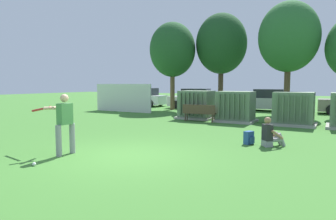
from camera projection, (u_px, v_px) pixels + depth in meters
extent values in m
plane|color=#3D752D|center=(127.00, 156.00, 8.40)|extent=(96.00, 96.00, 0.00)
cube|color=silver|center=(123.00, 98.00, 21.50)|extent=(4.80, 0.12, 2.00)
cube|color=#9E9B93|center=(196.00, 118.00, 17.31)|extent=(2.10, 1.70, 0.12)
cube|color=#607A5B|center=(196.00, 104.00, 17.24)|extent=(1.80, 1.40, 1.50)
cube|color=#52684E|center=(181.00, 104.00, 16.89)|extent=(0.06, 0.12, 1.27)
cube|color=#52684E|center=(185.00, 104.00, 16.76)|extent=(0.06, 0.12, 1.27)
cube|color=#52684E|center=(189.00, 104.00, 16.64)|extent=(0.06, 0.12, 1.27)
cube|color=#52684E|center=(193.00, 105.00, 16.51)|extent=(0.06, 0.12, 1.27)
cube|color=#52684E|center=(197.00, 105.00, 16.39)|extent=(0.06, 0.12, 1.27)
cube|color=#52684E|center=(201.00, 105.00, 16.27)|extent=(0.06, 0.12, 1.27)
cube|color=#9E9B93|center=(235.00, 121.00, 15.89)|extent=(2.10, 1.70, 0.12)
cube|color=#607A5B|center=(236.00, 105.00, 15.82)|extent=(1.80, 1.40, 1.50)
cube|color=#52684E|center=(219.00, 106.00, 15.47)|extent=(0.06, 0.12, 1.27)
cube|color=#52684E|center=(224.00, 106.00, 15.35)|extent=(0.06, 0.12, 1.27)
cube|color=#52684E|center=(229.00, 106.00, 15.22)|extent=(0.06, 0.12, 1.27)
cube|color=#52684E|center=(234.00, 107.00, 15.10)|extent=(0.06, 0.12, 1.27)
cube|color=#52684E|center=(239.00, 107.00, 14.97)|extent=(0.06, 0.12, 1.27)
cube|color=#52684E|center=(244.00, 107.00, 14.85)|extent=(0.06, 0.12, 1.27)
cube|color=#9E9B93|center=(293.00, 124.00, 14.56)|extent=(2.10, 1.70, 0.12)
cube|color=#607A5B|center=(294.00, 108.00, 14.49)|extent=(1.80, 1.40, 1.50)
cube|color=#52684E|center=(277.00, 108.00, 14.14)|extent=(0.06, 0.12, 1.27)
cube|color=#52684E|center=(283.00, 108.00, 14.02)|extent=(0.06, 0.12, 1.27)
cube|color=#52684E|center=(289.00, 109.00, 13.89)|extent=(0.06, 0.12, 1.27)
cube|color=#52684E|center=(295.00, 109.00, 13.77)|extent=(0.06, 0.12, 1.27)
cube|color=#52684E|center=(301.00, 109.00, 13.65)|extent=(0.06, 0.12, 1.27)
cube|color=#52684E|center=(307.00, 109.00, 13.52)|extent=(0.06, 0.12, 1.27)
cube|color=#4C3828|center=(200.00, 113.00, 15.92)|extent=(1.82, 0.52, 0.05)
cube|color=#4C3828|center=(198.00, 109.00, 15.73)|extent=(1.80, 0.16, 0.44)
cylinder|color=#4C3828|center=(187.00, 117.00, 16.39)|extent=(0.06, 0.06, 0.42)
cylinder|color=#4C3828|center=(214.00, 118.00, 15.73)|extent=(0.06, 0.06, 0.42)
cylinder|color=#4C3828|center=(185.00, 117.00, 16.14)|extent=(0.06, 0.06, 0.42)
cylinder|color=#4C3828|center=(212.00, 119.00, 15.48)|extent=(0.06, 0.06, 0.42)
cylinder|color=gray|center=(59.00, 141.00, 8.30)|extent=(0.16, 0.16, 0.88)
cylinder|color=gray|center=(72.00, 138.00, 8.71)|extent=(0.16, 0.16, 0.88)
cube|color=#4C8C4C|center=(65.00, 114.00, 8.44)|extent=(0.25, 0.41, 0.60)
sphere|color=#DBAD89|center=(64.00, 98.00, 8.40)|extent=(0.23, 0.23, 0.23)
cylinder|color=#DBAD89|center=(53.00, 108.00, 8.54)|extent=(0.28, 0.54, 0.09)
cylinder|color=#DBAD89|center=(58.00, 107.00, 8.70)|extent=(0.25, 0.54, 0.09)
cylinder|color=red|center=(41.00, 109.00, 8.98)|extent=(0.85, 0.09, 0.21)
sphere|color=red|center=(50.00, 107.00, 8.75)|extent=(0.08, 0.08, 0.08)
sphere|color=white|center=(34.00, 164.00, 7.37)|extent=(0.09, 0.09, 0.09)
cube|color=gray|center=(267.00, 143.00, 9.66)|extent=(0.40, 0.41, 0.20)
cube|color=#262628|center=(267.00, 132.00, 9.62)|extent=(0.40, 0.42, 0.52)
sphere|color=#9E7051|center=(268.00, 120.00, 9.59)|extent=(0.22, 0.22, 0.22)
cylinder|color=gray|center=(272.00, 139.00, 9.78)|extent=(0.43, 0.39, 0.13)
cylinder|color=gray|center=(278.00, 139.00, 9.82)|extent=(0.30, 0.28, 0.46)
cylinder|color=gray|center=(275.00, 140.00, 9.59)|extent=(0.43, 0.39, 0.13)
cylinder|color=gray|center=(281.00, 140.00, 9.63)|extent=(0.30, 0.28, 0.46)
cylinder|color=#9E7051|center=(270.00, 132.00, 9.89)|extent=(0.37, 0.33, 0.32)
cylinder|color=#9E7051|center=(277.00, 135.00, 9.44)|extent=(0.37, 0.33, 0.32)
cube|color=#264C8C|center=(249.00, 138.00, 10.01)|extent=(0.31, 0.37, 0.44)
cube|color=navy|center=(252.00, 140.00, 9.91)|extent=(0.14, 0.23, 0.22)
cylinder|color=brown|center=(172.00, 91.00, 23.16)|extent=(0.35, 0.35, 2.86)
ellipsoid|color=#235128|center=(172.00, 50.00, 22.87)|extent=(3.51, 3.51, 4.17)
cylinder|color=#4C3828|center=(221.00, 90.00, 22.89)|extent=(0.38, 0.38, 3.12)
ellipsoid|color=#1E4723|center=(221.00, 44.00, 22.58)|extent=(3.84, 3.84, 4.55)
cylinder|color=brown|center=(287.00, 91.00, 19.71)|extent=(0.39, 0.39, 3.13)
ellipsoid|color=#2D6633|center=(289.00, 37.00, 19.40)|extent=(3.85, 3.85, 4.57)
cube|color=silver|center=(143.00, 100.00, 27.05)|extent=(4.21, 1.72, 0.80)
cube|color=#262B33|center=(144.00, 92.00, 26.92)|extent=(2.11, 1.57, 0.64)
cylinder|color=black|center=(126.00, 102.00, 26.98)|extent=(0.64, 0.22, 0.64)
cylinder|color=black|center=(137.00, 101.00, 28.45)|extent=(0.64, 0.22, 0.64)
cylinder|color=black|center=(150.00, 103.00, 25.70)|extent=(0.64, 0.22, 0.64)
cylinder|color=black|center=(160.00, 102.00, 27.17)|extent=(0.64, 0.22, 0.64)
cube|color=silver|center=(194.00, 101.00, 24.43)|extent=(4.40, 2.27, 0.80)
cube|color=#262B33|center=(196.00, 93.00, 24.31)|extent=(2.30, 1.84, 0.64)
cylinder|color=black|center=(176.00, 105.00, 24.13)|extent=(0.66, 0.31, 0.64)
cylinder|color=black|center=(182.00, 103.00, 25.71)|extent=(0.66, 0.31, 0.64)
cylinder|color=black|center=(207.00, 106.00, 23.19)|extent=(0.66, 0.31, 0.64)
cylinder|color=black|center=(212.00, 104.00, 24.77)|extent=(0.66, 0.31, 0.64)
cube|color=#B2B2B7|center=(268.00, 103.00, 22.21)|extent=(4.22, 1.76, 0.80)
cube|color=#262B33|center=(270.00, 93.00, 22.07)|extent=(2.12, 1.59, 0.64)
cylinder|color=black|center=(247.00, 107.00, 22.16)|extent=(0.64, 0.23, 0.64)
cylinder|color=black|center=(253.00, 105.00, 23.62)|extent=(0.64, 0.23, 0.64)
cylinder|color=black|center=(284.00, 108.00, 20.85)|extent=(0.64, 0.23, 0.64)
cylinder|color=black|center=(288.00, 106.00, 22.32)|extent=(0.64, 0.23, 0.64)
cylinder|color=black|center=(331.00, 110.00, 19.36)|extent=(0.65, 0.25, 0.64)
cylinder|color=black|center=(330.00, 108.00, 20.87)|extent=(0.65, 0.25, 0.64)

